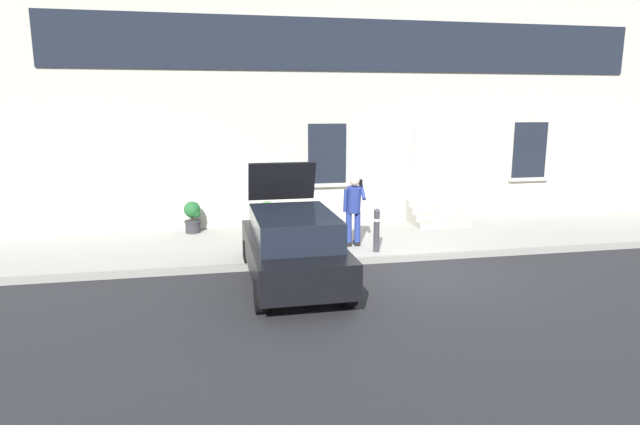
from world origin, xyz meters
The scene contains 10 objects.
ground_plane centered at (0.00, 0.00, 0.00)m, with size 80.00×80.00×0.00m, color #232326.
sidewalk centered at (0.00, 2.80, 0.07)m, with size 24.00×3.60×0.15m, color #99968E.
curb_edge centered at (0.00, 0.94, 0.07)m, with size 24.00×0.12×0.15m, color gray.
building_facade centered at (0.01, 5.29, 3.73)m, with size 24.00×1.52×7.50m.
entrance_stoop centered at (2.30, 4.12, 0.39)m, with size 1.59×1.28×0.64m.
hatchback_car_black centered at (-2.60, -0.16, 0.80)m, with size 1.83×4.09×2.34m.
bollard_near_person centered at (-0.39, 1.35, 0.71)m, with size 0.15×0.15×1.04m.
person_on_phone centered at (-0.79, 1.95, 1.15)m, with size 0.51×0.49×1.75m.
planter_charcoal centered at (-4.70, 4.18, 0.61)m, with size 0.44×0.44×0.86m.
planter_cream centered at (-2.71, 3.84, 0.61)m, with size 0.44×0.44×0.86m.
Camera 1 is at (-4.09, -10.43, 3.56)m, focal length 30.09 mm.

